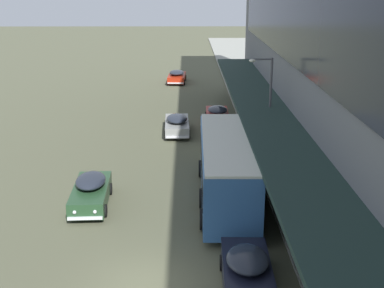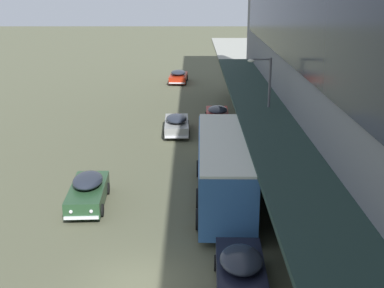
# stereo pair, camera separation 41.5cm
# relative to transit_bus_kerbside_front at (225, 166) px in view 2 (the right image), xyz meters

# --- Properties ---
(ground) EXTENTS (240.00, 240.00, 0.00)m
(ground) POSITION_rel_transit_bus_kerbside_front_xyz_m (-3.73, -8.07, -1.95)
(ground) COLOR #4D4F3A
(transit_bus_kerbside_front) EXTENTS (2.96, 10.90, 3.40)m
(transit_bus_kerbside_front) POSITION_rel_transit_bus_kerbside_front_xyz_m (0.00, 0.00, 0.00)
(transit_bus_kerbside_front) COLOR #32619D
(transit_bus_kerbside_front) RESTS_ON ground
(sedan_oncoming_front) EXTENTS (1.99, 4.89, 1.48)m
(sedan_oncoming_front) POSITION_rel_transit_bus_kerbside_front_xyz_m (-2.81, 13.10, -1.21)
(sedan_oncoming_front) COLOR gray
(sedan_oncoming_front) RESTS_ON ground
(sedan_lead_near) EXTENTS (1.96, 4.55, 1.45)m
(sedan_lead_near) POSITION_rel_transit_bus_kerbside_front_xyz_m (0.42, 16.01, -1.22)
(sedan_lead_near) COLOR #AB1C14
(sedan_lead_near) RESTS_ON ground
(sedan_lead_mid) EXTENTS (2.03, 4.40, 1.60)m
(sedan_lead_mid) POSITION_rel_transit_bus_kerbside_front_xyz_m (0.18, -8.38, -1.15)
(sedan_lead_mid) COLOR black
(sedan_lead_mid) RESTS_ON ground
(sedan_oncoming_rear) EXTENTS (2.05, 4.97, 1.57)m
(sedan_oncoming_rear) POSITION_rel_transit_bus_kerbside_front_xyz_m (-7.03, -0.45, -1.17)
(sedan_oncoming_rear) COLOR #213F25
(sedan_oncoming_rear) RESTS_ON ground
(sedan_second_mid) EXTENTS (2.16, 4.84, 1.45)m
(sedan_second_mid) POSITION_rel_transit_bus_kerbside_front_xyz_m (-3.19, 34.17, -1.22)
(sedan_second_mid) COLOR #A4220F
(sedan_second_mid) RESTS_ON ground
(vw_van) EXTENTS (1.97, 4.58, 1.96)m
(vw_van) POSITION_rel_transit_bus_kerbside_front_xyz_m (0.09, 9.03, -0.85)
(vw_van) COLOR beige
(vw_van) RESTS_ON ground
(pedestrian_at_kerb) EXTENTS (0.60, 0.33, 1.86)m
(pedestrian_at_kerb) POSITION_rel_transit_bus_kerbside_front_xyz_m (3.66, 0.50, -0.77)
(pedestrian_at_kerb) COLOR black
(pedestrian_at_kerb) RESTS_ON sidewalk_kerb
(street_lamp) EXTENTS (1.50, 0.28, 6.51)m
(street_lamp) POSITION_rel_transit_bus_kerbside_front_xyz_m (3.00, 6.60, 2.02)
(street_lamp) COLOR #4C4C51
(street_lamp) RESTS_ON sidewalk_kerb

